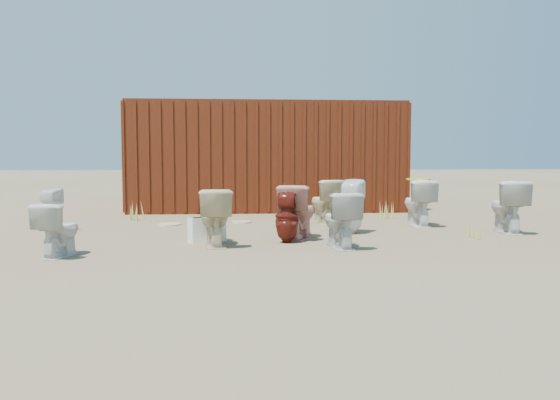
{
  "coord_description": "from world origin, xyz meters",
  "views": [
    {
      "loc": [
        -0.57,
        -7.47,
        1.16
      ],
      "look_at": [
        0.0,
        0.6,
        0.55
      ],
      "focal_mm": 35.0,
      "sensor_mm": 36.0,
      "label": 1
    }
  ],
  "objects": [
    {
      "name": "toilet_back_e",
      "position": [
        1.13,
        0.86,
        0.42
      ],
      "size": [
        0.51,
        0.51,
        0.85
      ],
      "primitive_type": "imported",
      "rotation": [
        0.0,
        0.0,
        2.7
      ],
      "color": "white",
      "rests_on": "ground"
    },
    {
      "name": "toilet_front_pink",
      "position": [
        0.26,
        0.39,
        0.4
      ],
      "size": [
        0.69,
        0.88,
        0.79
      ],
      "primitive_type": "imported",
      "rotation": [
        0.0,
        0.0,
        2.77
      ],
      "color": "tan",
      "rests_on": "ground"
    },
    {
      "name": "loose_tank",
      "position": [
        -1.06,
        0.16,
        0.17
      ],
      "size": [
        0.54,
        0.4,
        0.35
      ],
      "primitive_type": "cube",
      "rotation": [
        0.0,
        0.0,
        0.45
      ],
      "color": "white",
      "rests_on": "ground"
    },
    {
      "name": "weed_clump_d",
      "position": [
        -1.13,
        3.48,
        0.13
      ],
      "size": [
        0.3,
        0.3,
        0.25
      ],
      "primitive_type": "cone",
      "color": "#B0B247",
      "rests_on": "ground"
    },
    {
      "name": "toilet_back_yellowlid",
      "position": [
        2.48,
        1.75,
        0.4
      ],
      "size": [
        0.46,
        0.79,
        0.8
      ],
      "primitive_type": "imported",
      "rotation": [
        0.0,
        0.0,
        3.16
      ],
      "color": "white",
      "rests_on": "ground"
    },
    {
      "name": "toilet_front_a",
      "position": [
        -2.74,
        -0.88,
        0.32
      ],
      "size": [
        0.49,
        0.7,
        0.65
      ],
      "primitive_type": "imported",
      "rotation": [
        0.0,
        0.0,
        2.92
      ],
      "color": "silver",
      "rests_on": "ground"
    },
    {
      "name": "weed_clump_c",
      "position": [
        2.27,
        2.98,
        0.17
      ],
      "size": [
        0.36,
        0.36,
        0.33
      ],
      "primitive_type": "cone",
      "color": "#B0B247",
      "rests_on": "ground"
    },
    {
      "name": "ground",
      "position": [
        0.0,
        0.0,
        0.0
      ],
      "size": [
        100.0,
        100.0,
        0.0
      ],
      "primitive_type": "plane",
      "color": "brown",
      "rests_on": "ground"
    },
    {
      "name": "weed_clump_a",
      "position": [
        -2.59,
        2.99,
        0.17
      ],
      "size": [
        0.36,
        0.36,
        0.34
      ],
      "primitive_type": "cone",
      "color": "#B0B247",
      "rests_on": "ground"
    },
    {
      "name": "weed_clump_f",
      "position": [
        2.8,
        0.21,
        0.1
      ],
      "size": [
        0.28,
        0.28,
        0.21
      ],
      "primitive_type": "cone",
      "color": "#B0B247",
      "rests_on": "ground"
    },
    {
      "name": "toilet_back_beige_right",
      "position": [
        0.91,
        2.09,
        0.4
      ],
      "size": [
        0.63,
        0.87,
        0.8
      ],
      "primitive_type": "imported",
      "rotation": [
        0.0,
        0.0,
        3.4
      ],
      "color": "beige",
      "rests_on": "ground"
    },
    {
      "name": "shipping_container",
      "position": [
        0.0,
        5.2,
        1.2
      ],
      "size": [
        6.0,
        2.4,
        2.4
      ],
      "primitive_type": "cube",
      "color": "#46150B",
      "rests_on": "ground"
    },
    {
      "name": "toilet_front_c",
      "position": [
        0.71,
        -0.48,
        0.37
      ],
      "size": [
        0.5,
        0.77,
        0.74
      ],
      "primitive_type": "imported",
      "rotation": [
        0.0,
        0.0,
        3.27
      ],
      "color": "silver",
      "rests_on": "ground"
    },
    {
      "name": "toilet_front_maroon",
      "position": [
        0.05,
        0.01,
        0.36
      ],
      "size": [
        0.39,
        0.4,
        0.72
      ],
      "primitive_type": "imported",
      "rotation": [
        0.0,
        0.0,
        2.9
      ],
      "color": "#611810",
      "rests_on": "ground"
    },
    {
      "name": "toilet_back_a",
      "position": [
        -3.6,
        1.36,
        0.35
      ],
      "size": [
        0.38,
        0.39,
        0.7
      ],
      "primitive_type": "imported",
      "rotation": [
        0.0,
        0.0,
        2.92
      ],
      "color": "silver",
      "rests_on": "ground"
    },
    {
      "name": "loose_lid_near",
      "position": [
        -1.84,
        2.17,
        0.01
      ],
      "size": [
        0.52,
        0.59,
        0.02
      ],
      "primitive_type": "ellipsoid",
      "rotation": [
        0.0,
        0.0,
        -0.33
      ],
      "color": "beige",
      "rests_on": "ground"
    },
    {
      "name": "weed_clump_e",
      "position": [
        1.01,
        3.5,
        0.15
      ],
      "size": [
        0.34,
        0.34,
        0.3
      ],
      "primitive_type": "cone",
      "color": "#B0B247",
      "rests_on": "ground"
    },
    {
      "name": "loose_lid_far",
      "position": [
        -0.58,
        2.46,
        0.01
      ],
      "size": [
        0.39,
        0.49,
        0.02
      ],
      "primitive_type": "ellipsoid",
      "rotation": [
        0.0,
        0.0,
        0.07
      ],
      "color": "#C5BC8F",
      "rests_on": "ground"
    },
    {
      "name": "toilet_back_beige_left",
      "position": [
        -0.93,
        -0.2,
        0.39
      ],
      "size": [
        0.52,
        0.8,
        0.77
      ],
      "primitive_type": "imported",
      "rotation": [
        0.0,
        0.0,
        3.26
      ],
      "color": "beige",
      "rests_on": "ground"
    },
    {
      "name": "toilet_front_e",
      "position": [
        3.6,
        0.8,
        0.41
      ],
      "size": [
        0.55,
        0.86,
        0.83
      ],
      "primitive_type": "imported",
      "rotation": [
        0.0,
        0.0,
        3.03
      ],
      "color": "silver",
      "rests_on": "ground"
    },
    {
      "name": "yellow_lid",
      "position": [
        2.48,
        1.75,
        0.81
      ],
      "size": [
        0.4,
        0.51,
        0.02
      ],
      "primitive_type": "ellipsoid",
      "color": "gold",
      "rests_on": "toilet_back_yellowlid"
    },
    {
      "name": "weed_clump_b",
      "position": [
        0.46,
        2.43,
        0.14
      ],
      "size": [
        0.32,
        0.32,
        0.28
      ],
      "primitive_type": "cone",
      "color": "#B0B247",
      "rests_on": "ground"
    }
  ]
}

